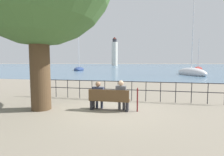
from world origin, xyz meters
name	(u,v)px	position (x,y,z in m)	size (l,w,h in m)	color
ground_plane	(110,110)	(0.00, 0.00, 0.00)	(1000.00, 1000.00, 0.00)	gray
harbor_water	(148,65)	(0.00, 161.23, 0.00)	(600.00, 300.00, 0.01)	slate
park_bench	(109,100)	(0.00, -0.06, 0.43)	(1.73, 0.45, 0.90)	brown
seated_person_left	(98,94)	(-0.50, 0.01, 0.67)	(0.49, 0.35, 1.21)	#2D3347
seated_person_right	(121,94)	(0.50, 0.01, 0.70)	(0.42, 0.35, 1.28)	#4C4C51
promenade_railing	(118,87)	(0.00, 2.03, 0.69)	(10.39, 0.04, 1.05)	black
closed_umbrella	(137,98)	(1.19, -0.01, 0.57)	(0.09, 0.09, 1.02)	maroon
sailboat_0	(198,69)	(13.92, 42.40, 0.32)	(4.76, 8.24, 8.70)	maroon
sailboat_1	(191,73)	(8.32, 23.77, 0.39)	(4.56, 8.20, 12.62)	silver
sailboat_2	(79,69)	(-16.97, 36.57, 0.30)	(4.15, 6.84, 9.48)	navy
harbor_lighthouse	(115,52)	(-24.76, 122.53, 9.88)	(4.39, 4.39, 21.25)	silver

